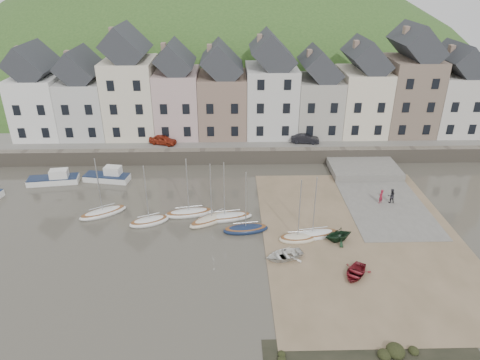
{
  "coord_description": "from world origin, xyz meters",
  "views": [
    {
      "loc": [
        -0.93,
        -33.29,
        22.43
      ],
      "look_at": [
        0.0,
        6.0,
        3.0
      ],
      "focal_mm": 32.77,
      "sensor_mm": 36.0,
      "label": 1
    }
  ],
  "objects_px": {
    "rowboat_green": "(338,234)",
    "car_left": "(163,140)",
    "person_dark": "(391,196)",
    "rowboat_red": "(355,273)",
    "person_red": "(381,196)",
    "rowboat_white": "(284,255)",
    "sailboat_0": "(103,212)",
    "car_right": "(305,139)"
  },
  "relations": [
    {
      "from": "rowboat_green",
      "to": "person_red",
      "type": "xyz_separation_m",
      "value": [
        5.94,
        6.75,
        0.13
      ]
    },
    {
      "from": "rowboat_green",
      "to": "car_left",
      "type": "xyz_separation_m",
      "value": [
        -18.23,
        20.12,
        1.45
      ]
    },
    {
      "from": "person_dark",
      "to": "rowboat_white",
      "type": "bearing_deg",
      "value": 35.17
    },
    {
      "from": "sailboat_0",
      "to": "person_dark",
      "type": "xyz_separation_m",
      "value": [
        29.35,
        1.61,
        0.64
      ]
    },
    {
      "from": "person_red",
      "to": "person_dark",
      "type": "xyz_separation_m",
      "value": [
        1.09,
        0.05,
        0.02
      ]
    },
    {
      "from": "person_dark",
      "to": "car_right",
      "type": "xyz_separation_m",
      "value": [
        -6.93,
        13.32,
        1.29
      ]
    },
    {
      "from": "rowboat_white",
      "to": "sailboat_0",
      "type": "bearing_deg",
      "value": -131.43
    },
    {
      "from": "rowboat_green",
      "to": "rowboat_white",
      "type": "bearing_deg",
      "value": -82.23
    },
    {
      "from": "rowboat_green",
      "to": "person_dark",
      "type": "height_order",
      "value": "person_dark"
    },
    {
      "from": "rowboat_green",
      "to": "person_dark",
      "type": "xyz_separation_m",
      "value": [
        7.03,
        6.8,
        0.15
      ]
    },
    {
      "from": "sailboat_0",
      "to": "person_dark",
      "type": "relative_size",
      "value": 4.02
    },
    {
      "from": "rowboat_white",
      "to": "car_left",
      "type": "relative_size",
      "value": 0.92
    },
    {
      "from": "person_red",
      "to": "rowboat_white",
      "type": "bearing_deg",
      "value": 1.63
    },
    {
      "from": "person_dark",
      "to": "car_right",
      "type": "height_order",
      "value": "car_right"
    },
    {
      "from": "car_right",
      "to": "person_dark",
      "type": "bearing_deg",
      "value": -144.48
    },
    {
      "from": "sailboat_0",
      "to": "rowboat_red",
      "type": "height_order",
      "value": "sailboat_0"
    },
    {
      "from": "rowboat_white",
      "to": "person_red",
      "type": "xyz_separation_m",
      "value": [
        11.09,
        9.21,
        0.48
      ]
    },
    {
      "from": "rowboat_white",
      "to": "rowboat_red",
      "type": "relative_size",
      "value": 1.13
    },
    {
      "from": "sailboat_0",
      "to": "person_dark",
      "type": "distance_m",
      "value": 29.4
    },
    {
      "from": "car_left",
      "to": "rowboat_red",
      "type": "bearing_deg",
      "value": -123.9
    },
    {
      "from": "person_red",
      "to": "car_right",
      "type": "distance_m",
      "value": 14.65
    },
    {
      "from": "car_left",
      "to": "person_dark",
      "type": "bearing_deg",
      "value": -98.16
    },
    {
      "from": "person_red",
      "to": "rowboat_red",
      "type": "bearing_deg",
      "value": 25.98
    },
    {
      "from": "car_left",
      "to": "car_right",
      "type": "height_order",
      "value": "car_left"
    },
    {
      "from": "sailboat_0",
      "to": "car_left",
      "type": "height_order",
      "value": "sailboat_0"
    },
    {
      "from": "rowboat_green",
      "to": "person_dark",
      "type": "distance_m",
      "value": 9.78
    },
    {
      "from": "rowboat_green",
      "to": "car_left",
      "type": "distance_m",
      "value": 27.2
    },
    {
      "from": "rowboat_red",
      "to": "person_red",
      "type": "height_order",
      "value": "person_red"
    },
    {
      "from": "sailboat_0",
      "to": "car_right",
      "type": "relative_size",
      "value": 1.76
    },
    {
      "from": "car_left",
      "to": "sailboat_0",
      "type": "bearing_deg",
      "value": -175.66
    },
    {
      "from": "person_red",
      "to": "sailboat_0",
      "type": "bearing_deg",
      "value": -34.93
    },
    {
      "from": "sailboat_0",
      "to": "rowboat_red",
      "type": "distance_m",
      "value": 24.74
    },
    {
      "from": "person_red",
      "to": "car_right",
      "type": "xyz_separation_m",
      "value": [
        -5.84,
        13.37,
        1.31
      ]
    },
    {
      "from": "rowboat_red",
      "to": "person_red",
      "type": "relative_size",
      "value": 1.89
    },
    {
      "from": "rowboat_green",
      "to": "person_red",
      "type": "distance_m",
      "value": 8.99
    },
    {
      "from": "person_dark",
      "to": "car_left",
      "type": "bearing_deg",
      "value": -29.88
    },
    {
      "from": "sailboat_0",
      "to": "rowboat_green",
      "type": "bearing_deg",
      "value": -13.09
    },
    {
      "from": "rowboat_white",
      "to": "car_left",
      "type": "height_order",
      "value": "car_left"
    },
    {
      "from": "rowboat_red",
      "to": "person_dark",
      "type": "xyz_separation_m",
      "value": [
        6.76,
        11.71,
        0.55
      ]
    },
    {
      "from": "sailboat_0",
      "to": "person_red",
      "type": "relative_size",
      "value": 4.15
    },
    {
      "from": "rowboat_red",
      "to": "car_left",
      "type": "bearing_deg",
      "value": 159.45
    },
    {
      "from": "rowboat_white",
      "to": "rowboat_green",
      "type": "relative_size",
      "value": 1.24
    }
  ]
}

